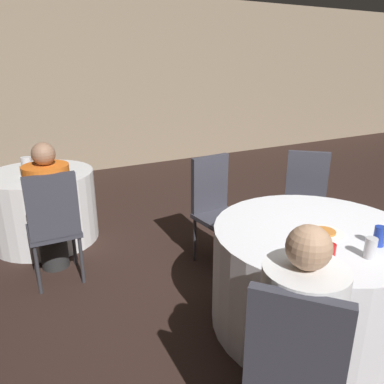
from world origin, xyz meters
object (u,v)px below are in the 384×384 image
(table_far, at_px, (43,207))
(soda_can_silver, at_px, (370,248))
(chair_near_north, at_px, (215,201))
(chair_near_northeast, at_px, (306,195))
(bottle_far, at_px, (27,170))
(chair_far_south, at_px, (53,220))
(person_orange_shirt, at_px, (50,210))
(chair_near_southwest, at_px, (294,367))
(soda_can_red, at_px, (329,254))
(pizza_plate_near, at_px, (324,232))
(soda_can_blue, at_px, (379,236))
(person_white_shirt, at_px, (299,336))
(table_near, at_px, (311,277))

(table_far, distance_m, soda_can_silver, 3.07)
(chair_near_north, height_order, chair_near_northeast, same)
(table_far, relative_size, bottle_far, 4.40)
(chair_far_south, relative_size, soda_can_silver, 8.02)
(chair_near_northeast, height_order, person_orange_shirt, person_orange_shirt)
(chair_near_northeast, height_order, chair_far_south, same)
(chair_near_southwest, relative_size, soda_can_red, 8.02)
(chair_near_southwest, distance_m, person_orange_shirt, 2.29)
(table_far, xyz_separation_m, chair_far_south, (-0.02, -0.95, 0.22))
(chair_near_southwest, xyz_separation_m, bottle_far, (-0.73, 2.68, 0.26))
(pizza_plate_near, xyz_separation_m, soda_can_blue, (0.16, -0.27, 0.05))
(chair_far_south, bearing_deg, chair_near_northeast, -11.72)
(chair_near_southwest, relative_size, soda_can_blue, 8.02)
(table_far, bearing_deg, chair_far_south, -91.16)
(chair_near_north, relative_size, pizza_plate_near, 3.82)
(bottle_far, bearing_deg, chair_far_south, -81.72)
(chair_far_south, height_order, bottle_far, chair_far_south)
(table_far, relative_size, chair_near_northeast, 1.08)
(person_white_shirt, distance_m, soda_can_red, 0.53)
(chair_near_northeast, xyz_separation_m, chair_near_southwest, (-1.56, -1.54, 0.00))
(pizza_plate_near, bearing_deg, bottle_far, 127.61)
(table_far, distance_m, soda_can_red, 2.90)
(soda_can_silver, distance_m, soda_can_red, 0.27)
(chair_near_northeast, height_order, chair_near_southwest, same)
(person_orange_shirt, distance_m, soda_can_red, 2.20)
(chair_near_northeast, xyz_separation_m, bottle_far, (-2.28, 1.14, 0.26))
(chair_far_south, height_order, soda_can_blue, chair_far_south)
(chair_far_south, xyz_separation_m, person_white_shirt, (0.76, -1.93, 0.03))
(chair_near_north, xyz_separation_m, person_orange_shirt, (-1.35, 0.40, 0.03))
(person_orange_shirt, bearing_deg, soda_can_red, -56.07)
(chair_far_south, relative_size, soda_can_red, 8.02)
(chair_far_south, distance_m, soda_can_blue, 2.33)
(table_near, xyz_separation_m, person_orange_shirt, (-1.46, 1.49, 0.25))
(chair_far_south, distance_m, pizza_plate_near, 2.03)
(table_far, relative_size, chair_near_southwest, 1.08)
(table_near, height_order, person_white_shirt, person_white_shirt)
(chair_near_north, relative_size, soda_can_silver, 8.02)
(soda_can_silver, bearing_deg, person_orange_shirt, 127.29)
(person_white_shirt, relative_size, pizza_plate_near, 4.58)
(pizza_plate_near, height_order, soda_can_red, soda_can_red)
(table_near, relative_size, soda_can_blue, 11.11)
(chair_near_north, xyz_separation_m, person_white_shirt, (-0.59, -1.70, 0.03))
(chair_near_southwest, xyz_separation_m, soda_can_blue, (0.99, 0.38, 0.20))
(person_white_shirt, relative_size, soda_can_blue, 9.61)
(chair_near_north, xyz_separation_m, bottle_far, (-1.45, 0.87, 0.26))
(chair_near_northeast, bearing_deg, chair_far_south, 28.33)
(chair_far_south, relative_size, soda_can_blue, 8.02)
(person_white_shirt, xyz_separation_m, soda_can_blue, (0.87, 0.27, 0.18))
(pizza_plate_near, distance_m, bottle_far, 2.56)
(chair_near_north, distance_m, chair_far_south, 1.37)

